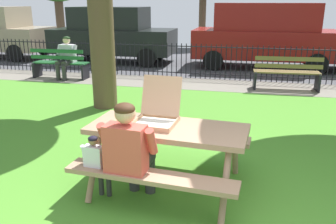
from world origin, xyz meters
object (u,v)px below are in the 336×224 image
at_px(park_bench_center, 287,73).
at_px(parked_car_center, 265,34).
at_px(adult_at_table, 130,150).
at_px(picnic_table_foreground, 167,140).
at_px(park_bench_left, 60,64).
at_px(pizza_slice_on_table, 123,122).
at_px(pizza_box_open, 158,112).
at_px(child_at_table, 97,161).
at_px(person_on_park_bench, 66,56).
at_px(parked_car_left, 112,34).

relative_size(park_bench_center, parked_car_center, 0.35).
height_order(adult_at_table, park_bench_center, adult_at_table).
relative_size(picnic_table_foreground, park_bench_center, 1.18).
distance_m(park_bench_left, parked_car_center, 6.54).
xyz_separation_m(pizza_slice_on_table, parked_car_center, (1.86, 8.43, 0.32)).
bearing_deg(park_bench_left, park_bench_center, 0.00).
xyz_separation_m(adult_at_table, park_bench_center, (2.10, 5.84, -0.24)).
relative_size(pizza_box_open, child_at_table, 0.74).
relative_size(child_at_table, person_on_park_bench, 0.68).
relative_size(adult_at_table, child_at_table, 1.48).
bearing_deg(park_bench_center, parked_car_left, 151.98).
height_order(pizza_box_open, parked_car_left, parked_car_left).
bearing_deg(person_on_park_bench, park_bench_left, -174.74).
relative_size(pizza_slice_on_table, adult_at_table, 0.23).
height_order(adult_at_table, park_bench_left, adult_at_table).
height_order(adult_at_table, parked_car_left, parked_car_left).
distance_m(child_at_table, parked_car_left, 9.54).
relative_size(adult_at_table, park_bench_center, 0.73).
bearing_deg(person_on_park_bench, park_bench_center, -0.18).
bearing_deg(pizza_box_open, picnic_table_foreground, -40.98).
bearing_deg(parked_car_center, pizza_slice_on_table, -102.44).
bearing_deg(person_on_park_bench, picnic_table_foreground, -52.02).
bearing_deg(pizza_slice_on_table, pizza_box_open, 17.22).
xyz_separation_m(parked_car_left, parked_car_center, (5.32, -0.00, 0.09)).
bearing_deg(child_at_table, adult_at_table, 0.59).
height_order(child_at_table, parked_car_center, parked_car_center).
xyz_separation_m(picnic_table_foreground, child_at_table, (-0.66, -0.48, -0.10)).
bearing_deg(parked_car_center, picnic_table_foreground, -98.92).
height_order(child_at_table, person_on_park_bench, person_on_park_bench).
height_order(pizza_box_open, person_on_park_bench, pizza_box_open).
height_order(picnic_table_foreground, pizza_box_open, pizza_box_open).
bearing_deg(park_bench_left, adult_at_table, -54.82).
xyz_separation_m(picnic_table_foreground, park_bench_left, (-4.41, 5.36, -0.18)).
bearing_deg(pizza_box_open, park_bench_left, 129.17).
relative_size(picnic_table_foreground, park_bench_left, 1.19).
xyz_separation_m(adult_at_table, park_bench_left, (-4.11, 5.84, -0.24)).
distance_m(picnic_table_foreground, parked_car_center, 8.56).
relative_size(pizza_box_open, parked_car_center, 0.13).
xyz_separation_m(pizza_slice_on_table, park_bench_left, (-3.87, 5.35, -0.36)).
bearing_deg(park_bench_left, parked_car_center, 28.31).
bearing_deg(person_on_park_bench, parked_car_left, 86.23).
xyz_separation_m(child_at_table, park_bench_left, (-3.74, 5.84, -0.08)).
distance_m(pizza_slice_on_table, adult_at_table, 0.56).
distance_m(pizza_slice_on_table, park_bench_center, 5.85).
relative_size(adult_at_table, parked_car_left, 0.27).
distance_m(adult_at_table, park_bench_center, 6.21).
bearing_deg(child_at_table, park_bench_center, 67.08).
bearing_deg(park_bench_center, picnic_table_foreground, -108.64).
distance_m(pizza_box_open, pizza_slice_on_table, 0.42).
relative_size(pizza_slice_on_table, child_at_table, 0.34).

